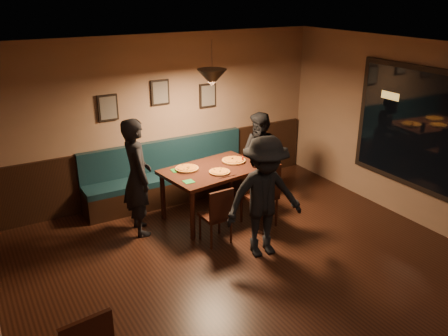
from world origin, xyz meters
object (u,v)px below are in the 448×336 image
Objects in this scene: diner_left at (137,177)px; tabasco_bottle at (243,159)px; diner_front at (264,197)px; dining_table at (213,193)px; chair_near_left at (215,214)px; booth_bench at (170,173)px; soda_glass at (255,163)px; chair_near_right at (259,194)px; diner_right at (260,157)px.

tabasco_bottle is at bearing -87.98° from diner_left.
dining_table is at bearing 100.31° from diner_front.
chair_near_left is 1.27m from diner_left.
booth_bench is 0.99m from dining_table.
soda_glass is (0.56, 1.07, 0.05)m from diner_front.
dining_table is 0.73m from tabasco_bottle.
diner_left is 10.67× the size of soda_glass.
diner_left is (-0.87, -0.82, 0.39)m from booth_bench.
chair_near_right reaches higher than booth_bench.
diner_front is (0.41, -0.62, 0.42)m from chair_near_left.
tabasco_bottle is at bearing 36.98° from chair_near_left.
chair_near_right is (0.81, -1.53, 0.01)m from booth_bench.
diner_right is (1.35, -0.76, 0.27)m from booth_bench.
diner_right is 9.28× the size of soda_glass.
dining_table is 0.78m from chair_near_right.
soda_glass is at bearing -56.81° from diner_right.
diner_left reaches higher than tabasco_bottle.
chair_near_right is 8.50× the size of tabasco_bottle.
diner_front reaches higher than tabasco_bottle.
dining_table is at bearing 154.41° from soda_glass.
diner_right is (2.22, 0.06, -0.12)m from diner_left.
diner_left reaches higher than soda_glass.
booth_bench is at bearing -41.08° from diner_left.
chair_near_right is 0.52m from soda_glass.
dining_table is at bearing -70.22° from booth_bench.
soda_glass is at bearing 67.05° from chair_near_right.
chair_near_right reaches higher than dining_table.
booth_bench is 18.01× the size of soda_glass.
chair_near_right reaches higher than soda_glass.
soda_glass is (0.94, -1.22, 0.40)m from booth_bench.
chair_near_right is 0.71m from tabasco_bottle.
chair_near_right is 0.93m from diner_front.
soda_glass is at bearing 70.82° from diner_front.
tabasco_bottle is (-0.05, 0.28, -0.02)m from soda_glass.
soda_glass is at bearing -33.55° from dining_table.
diner_front is 1.44m from tabasco_bottle.
diner_left reaches higher than chair_near_left.
tabasco_bottle is at bearing -84.26° from diner_right.
chair_near_right is at bearing 68.16° from diner_front.
chair_near_left is 7.20× the size of tabasco_bottle.
diner_right is at bearing 31.61° from chair_near_left.
dining_table is 1.43m from diner_front.
diner_left is 1.92m from diner_front.
chair_near_left is 0.49× the size of diner_left.
diner_front reaches higher than booth_bench.
diner_left is at bearing 167.62° from soda_glass.
chair_near_left is at bearing -129.53° from diner_left.
diner_left is 2.23m from diner_right.
diner_front reaches higher than dining_table.
diner_right reaches higher than chair_near_left.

